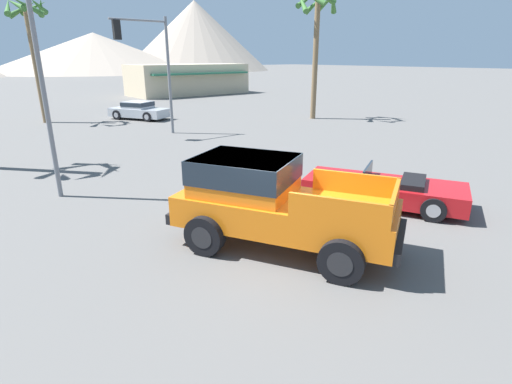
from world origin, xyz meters
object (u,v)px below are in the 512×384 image
object	(u,v)px
palm_tree_tall	(30,29)
street_lamp_post	(34,34)
parked_car_silver	(139,110)
traffic_light_main	(148,55)
palm_tree_leaning	(316,23)
red_convertible_car	(384,190)
orange_pickup_truck	(270,198)

from	to	relation	value
palm_tree_tall	street_lamp_post	bearing A→B (deg)	-101.66
parked_car_silver	traffic_light_main	xyz separation A→B (m)	(-1.94, -6.26, 3.61)
traffic_light_main	palm_tree_leaning	size ratio (longest dim) A/B	0.74
red_convertible_car	palm_tree_tall	xyz separation A→B (m)	(-3.76, 23.28, 5.30)
traffic_light_main	street_lamp_post	distance (m)	10.23
orange_pickup_truck	palm_tree_leaning	bearing A→B (deg)	12.54
parked_car_silver	traffic_light_main	bearing A→B (deg)	44.86
red_convertible_car	parked_car_silver	xyz separation A→B (m)	(1.69, 20.66, 0.17)
parked_car_silver	palm_tree_tall	world-z (taller)	palm_tree_tall
parked_car_silver	palm_tree_tall	size ratio (longest dim) A/B	0.58
parked_car_silver	palm_tree_leaning	distance (m)	13.34
red_convertible_car	traffic_light_main	xyz separation A→B (m)	(-0.25, 14.39, 3.78)
street_lamp_post	palm_tree_tall	size ratio (longest dim) A/B	1.04
palm_tree_tall	traffic_light_main	bearing A→B (deg)	-68.45
traffic_light_main	palm_tree_tall	size ratio (longest dim) A/B	0.80
traffic_light_main	palm_tree_leaning	world-z (taller)	palm_tree_leaning
traffic_light_main	palm_tree_leaning	xyz separation A→B (m)	(11.43, -1.24, 2.01)
red_convertible_car	parked_car_silver	size ratio (longest dim) A/B	1.09
orange_pickup_truck	street_lamp_post	bearing A→B (deg)	85.03
red_convertible_car	street_lamp_post	bearing A→B (deg)	110.17
orange_pickup_truck	traffic_light_main	xyz separation A→B (m)	(4.12, 14.27, 3.08)
orange_pickup_truck	red_convertible_car	bearing A→B (deg)	-29.08
parked_car_silver	orange_pickup_truck	bearing A→B (deg)	45.63
traffic_light_main	palm_tree_tall	bearing A→B (deg)	-68.45
traffic_light_main	street_lamp_post	bearing A→B (deg)	47.53
palm_tree_tall	orange_pickup_truck	bearing A→B (deg)	-91.52
red_convertible_car	orange_pickup_truck	bearing A→B (deg)	152.29
red_convertible_car	palm_tree_leaning	bearing A→B (deg)	23.60
red_convertible_car	palm_tree_leaning	xyz separation A→B (m)	(11.18, 13.15, 5.79)
parked_car_silver	street_lamp_post	xyz separation A→B (m)	(-8.84, -13.80, 4.11)
parked_car_silver	street_lamp_post	distance (m)	16.90
street_lamp_post	palm_tree_tall	xyz separation A→B (m)	(3.39, 16.43, 1.02)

